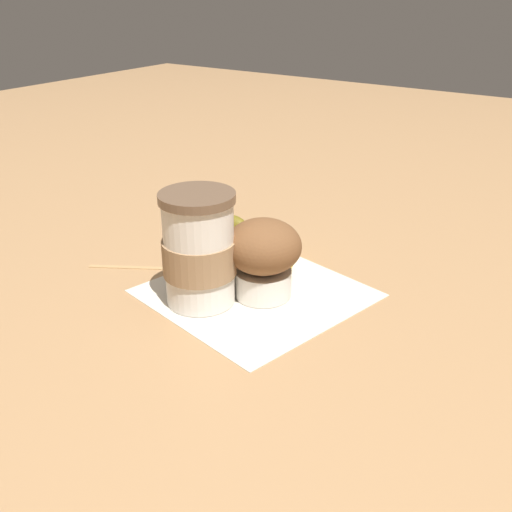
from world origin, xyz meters
TOP-DOWN VIEW (x-y plane):
  - ground_plane at (0.00, 0.00)m, footprint 3.00×3.00m
  - paper_napkin at (0.00, 0.00)m, footprint 0.27×0.27m
  - coffee_cup at (-0.05, 0.04)m, footprint 0.09×0.09m
  - muffin at (-0.00, -0.01)m, footprint 0.09×0.09m
  - banana at (0.11, 0.06)m, footprint 0.12×0.17m
  - wooden_stirrer at (-0.04, 0.18)m, footprint 0.06×0.10m

SIDE VIEW (x-z plane):
  - ground_plane at x=0.00m, z-range 0.00..0.00m
  - paper_napkin at x=0.00m, z-range 0.00..0.00m
  - wooden_stirrer at x=-0.04m, z-range 0.00..0.00m
  - banana at x=0.11m, z-range 0.00..0.03m
  - muffin at x=0.00m, z-range 0.01..0.10m
  - coffee_cup at x=-0.05m, z-range 0.00..0.13m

